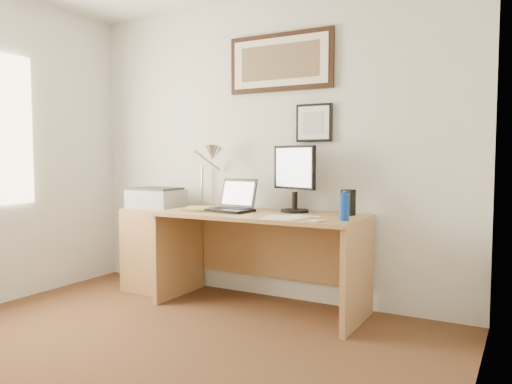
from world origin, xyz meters
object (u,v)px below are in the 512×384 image
Objects in this scene: printer at (156,198)px; side_cabinet at (157,249)px; water_bottle at (344,207)px; book at (185,208)px; desk at (265,242)px; laptop at (233,204)px; lcd_monitor at (294,175)px.

side_cabinet is at bearing -52.90° from printer.
book is (-1.37, 0.05, -0.08)m from water_bottle.
desk is (1.07, 0.04, 0.15)m from side_cabinet.
printer is (-0.02, 0.03, 0.45)m from side_cabinet.
water_bottle is 0.49× the size of laptop.
book is 0.61× the size of printer.
side_cabinet is 2.72× the size of book.
laptop is at bearing -164.27° from desk.
water_bottle reaches higher than printer.
desk is 0.39m from laptop.
printer is at bearing -179.78° from desk.
side_cabinet is 1.66× the size of printer.
printer is at bearing 159.74° from book.
side_cabinet is 4.03× the size of water_bottle.
printer reaches higher than desk.
lcd_monitor is (0.21, 0.09, 0.53)m from desk.
water_bottle is at bearing -2.08° from book.
printer reaches higher than side_cabinet.
desk is at bearing 1.89° from side_cabinet.
water_bottle is 0.98m from laptop.
book reaches higher than side_cabinet.
printer is at bearing 173.33° from water_bottle.
printer reaches higher than book.
desk is at bearing 163.30° from water_bottle.
water_bottle is at bearing -6.67° from printer.
desk is at bearing 0.22° from printer.
laptop is 0.83× the size of printer.
book is 0.52× the size of lcd_monitor.
side_cabinet is at bearing -174.32° from lcd_monitor.
desk is (-0.72, 0.22, -0.33)m from water_bottle.
water_bottle is 0.11× the size of desk.
water_bottle is at bearing -5.77° from side_cabinet.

